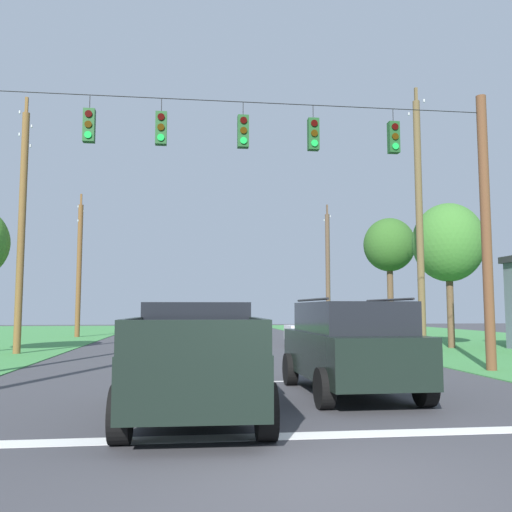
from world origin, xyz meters
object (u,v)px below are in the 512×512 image
at_px(tree_roadside_far_right, 389,246).
at_px(pickup_truck, 196,359).
at_px(overhead_signal_span, 239,206).
at_px(utility_pole_mid_left, 22,224).
at_px(tree_roadside_right, 448,243).
at_px(utility_pole_far_right, 328,272).
at_px(distant_car_crossing_white, 330,330).
at_px(suv_black, 349,345).
at_px(utility_pole_far_left, 79,267).
at_px(utility_pole_mid_right, 419,221).

bearing_deg(tree_roadside_far_right, pickup_truck, -118.16).
relative_size(overhead_signal_span, utility_pole_mid_left, 1.42).
bearing_deg(pickup_truck, tree_roadside_right, 50.98).
bearing_deg(tree_roadside_far_right, utility_pole_far_right, 109.94).
bearing_deg(distant_car_crossing_white, tree_roadside_right, -25.36).
bearing_deg(suv_black, pickup_truck, -149.75).
bearing_deg(pickup_truck, utility_pole_far_left, 104.83).
bearing_deg(overhead_signal_span, tree_roadside_far_right, 57.22).
distance_m(tree_roadside_right, tree_roadside_far_right, 7.57).
bearing_deg(overhead_signal_span, tree_roadside_right, 40.20).
relative_size(distant_car_crossing_white, tree_roadside_right, 0.63).
distance_m(utility_pole_mid_right, utility_pole_far_left, 22.44).
height_order(tree_roadside_right, tree_roadside_far_right, tree_roadside_far_right).
bearing_deg(overhead_signal_span, utility_pole_mid_left, 135.76).
xyz_separation_m(overhead_signal_span, suv_black, (2.04, -3.84, -3.72)).
xyz_separation_m(utility_pole_mid_right, utility_pole_mid_left, (-16.66, 1.32, -0.27)).
distance_m(suv_black, utility_pole_mid_left, 16.35).
height_order(overhead_signal_span, distant_car_crossing_white, overhead_signal_span).
bearing_deg(utility_pole_mid_right, utility_pole_far_left, 138.82).
distance_m(distant_car_crossing_white, utility_pole_far_right, 12.21).
xyz_separation_m(overhead_signal_span, tree_roadside_far_right, (10.72, 16.64, 0.88)).
distance_m(distant_car_crossing_white, utility_pole_mid_left, 15.04).
relative_size(utility_pole_mid_left, tree_roadside_far_right, 1.46).
height_order(suv_black, utility_pole_far_right, utility_pole_far_right).
relative_size(suv_black, utility_pole_far_left, 0.51).
bearing_deg(suv_black, overhead_signal_span, 117.93).
xyz_separation_m(utility_pole_mid_right, utility_pole_far_left, (-16.87, 14.76, -1.01)).
xyz_separation_m(overhead_signal_span, utility_pole_mid_right, (8.36, 6.77, 0.80)).
relative_size(suv_black, utility_pole_far_right, 0.52).
height_order(utility_pole_far_right, utility_pole_mid_left, utility_pole_mid_left).
bearing_deg(utility_pole_mid_right, pickup_truck, -127.54).
bearing_deg(utility_pole_far_right, pickup_truck, -108.80).
height_order(distant_car_crossing_white, utility_pole_far_right, utility_pole_far_right).
xyz_separation_m(distant_car_crossing_white, tree_roadside_far_right, (5.11, 5.08, 4.87)).
relative_size(pickup_truck, utility_pole_far_left, 0.58).
xyz_separation_m(suv_black, tree_roadside_far_right, (8.68, 20.49, 4.60)).
bearing_deg(tree_roadside_far_right, utility_pole_mid_right, -103.45).
xyz_separation_m(utility_pole_far_right, utility_pole_far_left, (-16.98, -1.34, 0.12)).
height_order(overhead_signal_span, suv_black, overhead_signal_span).
bearing_deg(tree_roadside_right, distant_car_crossing_white, 154.64).
height_order(utility_pole_mid_left, utility_pole_far_left, utility_pole_mid_left).
relative_size(pickup_truck, tree_roadside_right, 0.80).
distance_m(pickup_truck, suv_black, 3.84).
relative_size(overhead_signal_span, utility_pole_mid_right, 1.34).
height_order(pickup_truck, utility_pole_far_right, utility_pole_far_right).
bearing_deg(utility_pole_far_right, overhead_signal_span, -110.32).
bearing_deg(utility_pole_far_left, overhead_signal_span, -68.42).
distance_m(suv_black, tree_roadside_far_right, 22.72).
height_order(suv_black, tree_roadside_right, tree_roadside_right).
height_order(suv_black, utility_pole_mid_left, utility_pole_mid_left).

